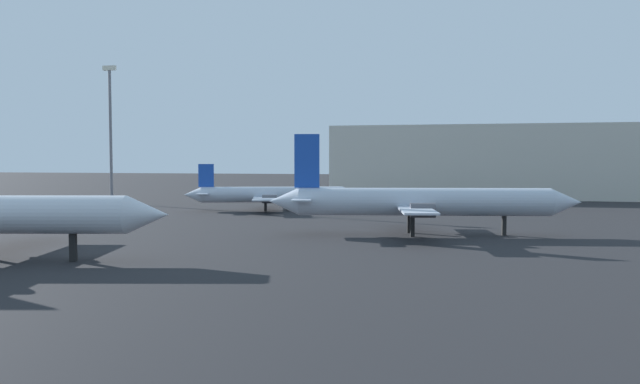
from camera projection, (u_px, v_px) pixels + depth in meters
airplane_far_left at (421, 202)px, 62.14m from camera, size 31.83×19.25×10.34m
airplane_far_right at (271, 195)px, 91.60m from camera, size 26.02×17.17×7.05m
light_mast_left at (110, 127)px, 106.08m from camera, size 2.40×0.50×24.00m
terminal_building at (503, 162)px, 127.56m from camera, size 69.08×26.58×14.47m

